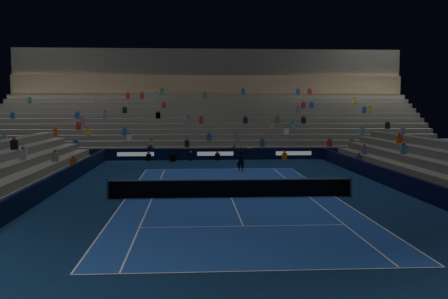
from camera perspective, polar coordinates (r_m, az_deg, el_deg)
ground at (r=26.67m, az=0.80°, el=-5.41°), size 90.00×90.00×0.00m
court_surface at (r=26.67m, az=0.80°, el=-5.40°), size 10.97×23.77×0.01m
sponsor_barrier_far at (r=44.91m, az=-0.99°, el=-0.52°), size 44.00×0.25×1.00m
sponsor_barrier_east at (r=28.97m, az=20.35°, el=-3.89°), size 0.25×37.00×1.00m
sponsor_barrier_west at (r=27.60m, az=-19.77°, el=-4.30°), size 0.25×37.00×1.00m
grandstand_main at (r=54.11m, az=-1.44°, el=3.47°), size 44.00×15.20×11.20m
tennis_net at (r=26.58m, az=0.80°, el=-4.34°), size 12.90×0.10×1.10m
tennis_player at (r=36.71m, az=1.87°, el=-1.31°), size 0.58×0.38×1.57m
broadcast_camera at (r=43.88m, az=-5.73°, el=-0.87°), size 0.53×0.99×0.68m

